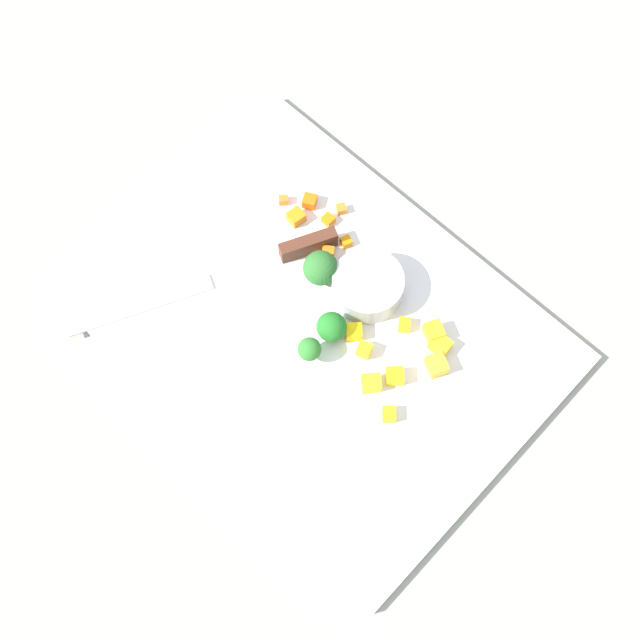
{
  "coord_description": "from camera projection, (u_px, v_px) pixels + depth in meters",
  "views": [
    {
      "loc": [
        0.25,
        -0.26,
        0.89
      ],
      "look_at": [
        0.0,
        0.0,
        0.02
      ],
      "focal_mm": 49.38,
      "sensor_mm": 36.0,
      "label": 1
    }
  ],
  "objects": [
    {
      "name": "ground_plane",
      "position": [
        320.0,
        328.0,
        0.96
      ],
      "size": [
        4.0,
        4.0,
        0.0
      ],
      "primitive_type": "plane",
      "color": "#97978D"
    },
    {
      "name": "cutting_board",
      "position": [
        320.0,
        326.0,
        0.95
      ],
      "size": [
        0.49,
        0.36,
        0.01
      ],
      "primitive_type": "cube",
      "color": "white",
      "rests_on": "ground_plane"
    },
    {
      "name": "prep_bowl",
      "position": [
        368.0,
        286.0,
        0.95
      ],
      "size": [
        0.08,
        0.08,
        0.03
      ],
      "primitive_type": "cylinder",
      "color": "#B0B3B7",
      "rests_on": "cutting_board"
    },
    {
      "name": "chef_knife",
      "position": [
        260.0,
        262.0,
        0.97
      ],
      "size": [
        0.15,
        0.28,
        0.02
      ],
      "rotation": [
        0.0,
        0.0,
        4.26
      ],
      "color": "silver",
      "rests_on": "cutting_board"
    },
    {
      "name": "carrot_dice_0",
      "position": [
        328.0,
        254.0,
        0.97
      ],
      "size": [
        0.02,
        0.02,
        0.01
      ],
      "primitive_type": "cube",
      "rotation": [
        0.0,
        0.0,
        0.64
      ],
      "color": "orange",
      "rests_on": "cutting_board"
    },
    {
      "name": "carrot_dice_1",
      "position": [
        296.0,
        217.0,
        0.99
      ],
      "size": [
        0.02,
        0.02,
        0.01
      ],
      "primitive_type": "cube",
      "rotation": [
        0.0,
        0.0,
        1.43
      ],
      "color": "orange",
      "rests_on": "cutting_board"
    },
    {
      "name": "carrot_dice_2",
      "position": [
        346.0,
        242.0,
        0.98
      ],
      "size": [
        0.01,
        0.01,
        0.01
      ],
      "primitive_type": "cube",
      "rotation": [
        0.0,
        0.0,
        2.8
      ],
      "color": "orange",
      "rests_on": "cutting_board"
    },
    {
      "name": "carrot_dice_3",
      "position": [
        328.0,
        220.0,
        0.99
      ],
      "size": [
        0.01,
        0.01,
        0.01
      ],
      "primitive_type": "cube",
      "rotation": [
        0.0,
        0.0,
        1.59
      ],
      "color": "orange",
      "rests_on": "cutting_board"
    },
    {
      "name": "carrot_dice_4",
      "position": [
        341.0,
        209.0,
        1.0
      ],
      "size": [
        0.01,
        0.01,
        0.01
      ],
      "primitive_type": "cube",
      "rotation": [
        0.0,
        0.0,
        1.0
      ],
      "color": "orange",
      "rests_on": "cutting_board"
    },
    {
      "name": "carrot_dice_5",
      "position": [
        284.0,
        200.0,
        1.0
      ],
      "size": [
        0.01,
        0.01,
        0.01
      ],
      "primitive_type": "cube",
      "rotation": [
        0.0,
        0.0,
        2.4
      ],
      "color": "orange",
      "rests_on": "cutting_board"
    },
    {
      "name": "carrot_dice_6",
      "position": [
        310.0,
        201.0,
        1.0
      ],
      "size": [
        0.02,
        0.02,
        0.01
      ],
      "primitive_type": "cube",
      "rotation": [
        0.0,
        0.0,
        2.08
      ],
      "color": "orange",
      "rests_on": "cutting_board"
    },
    {
      "name": "pepper_dice_0",
      "position": [
        434.0,
        332.0,
        0.93
      ],
      "size": [
        0.03,
        0.03,
        0.02
      ],
      "primitive_type": "cube",
      "rotation": [
        0.0,
        0.0,
        1.08
      ],
      "color": "yellow",
      "rests_on": "cutting_board"
    },
    {
      "name": "pepper_dice_1",
      "position": [
        371.0,
        383.0,
        0.91
      ],
      "size": [
        0.03,
        0.03,
        0.02
      ],
      "primitive_type": "cube",
      "rotation": [
        0.0,
        0.0,
        2.43
      ],
      "color": "yellow",
      "rests_on": "cutting_board"
    },
    {
      "name": "pepper_dice_2",
      "position": [
        440.0,
        345.0,
        0.93
      ],
      "size": [
        0.02,
        0.02,
        0.01
      ],
      "primitive_type": "cube",
      "rotation": [
        0.0,
        0.0,
        0.09
      ],
      "color": "yellow",
      "rests_on": "cutting_board"
    },
    {
      "name": "pepper_dice_3",
      "position": [
        354.0,
        332.0,
        0.94
      ],
      "size": [
        0.02,
        0.02,
        0.01
      ],
      "primitive_type": "cube",
      "rotation": [
        0.0,
        0.0,
        2.34
      ],
      "color": "yellow",
      "rests_on": "cutting_board"
    },
    {
      "name": "pepper_dice_4",
      "position": [
        395.0,
        376.0,
        0.92
      ],
      "size": [
        0.02,
        0.02,
        0.02
      ],
      "primitive_type": "cube",
      "rotation": [
        0.0,
        0.0,
        0.8
      ],
      "color": "yellow",
      "rests_on": "cutting_board"
    },
    {
      "name": "pepper_dice_5",
      "position": [
        389.0,
        414.0,
        0.9
      ],
      "size": [
        0.02,
        0.02,
        0.01
      ],
      "primitive_type": "cube",
      "rotation": [
        0.0,
        0.0,
        0.76
      ],
      "color": "yellow",
      "rests_on": "cutting_board"
    },
    {
      "name": "pepper_dice_6",
      "position": [
        364.0,
        350.0,
        0.93
      ],
      "size": [
        0.02,
        0.02,
        0.02
      ],
      "primitive_type": "cube",
      "rotation": [
        0.0,
        0.0,
        0.33
      ],
      "color": "yellow",
      "rests_on": "cutting_board"
    },
    {
      "name": "pepper_dice_7",
      "position": [
        437.0,
        365.0,
        0.92
      ],
      "size": [
        0.03,
        0.03,
        0.02
      ],
      "primitive_type": "cube",
      "rotation": [
        0.0,
        0.0,
        1.12
      ],
      "color": "yellow",
      "rests_on": "cutting_board"
    },
    {
      "name": "pepper_dice_8",
      "position": [
        404.0,
        325.0,
        0.94
      ],
      "size": [
        0.02,
        0.02,
        0.01
      ],
      "primitive_type": "cube",
      "rotation": [
        0.0,
        0.0,
        0.64
      ],
      "color": "yellow",
      "rests_on": "cutting_board"
    },
    {
      "name": "broccoli_floret_0",
      "position": [
        309.0,
        349.0,
        0.91
      ],
      "size": [
        0.03,
        0.03,
        0.03
      ],
      "color": "#8AC467",
      "rests_on": "cutting_board"
    },
    {
      "name": "broccoli_floret_1",
      "position": [
        321.0,
        268.0,
        0.95
      ],
      "size": [
        0.04,
        0.04,
        0.04
      ],
      "color": "#8BB76D",
      "rests_on": "cutting_board"
    },
    {
      "name": "broccoli_floret_2",
      "position": [
        329.0,
        329.0,
        0.92
      ],
      "size": [
        0.03,
        0.03,
        0.04
      ],
      "color": "#97BD65",
      "rests_on": "cutting_board"
    }
  ]
}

